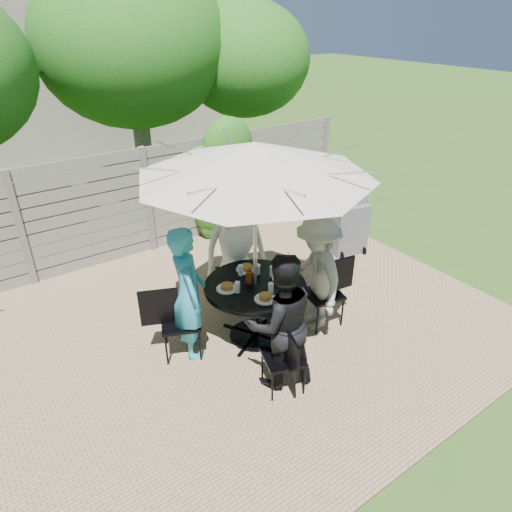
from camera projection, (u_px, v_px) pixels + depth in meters
backyard_envelope at (34, 58)px, 12.19m from camera, size 60.00×60.00×5.00m
patio_table at (255, 301)px, 5.72m from camera, size 1.55×1.55×0.82m
umbrella at (255, 159)px, 4.85m from camera, size 3.28×3.28×2.57m
chair_back at (234, 282)px, 6.66m from camera, size 0.53×0.70×0.92m
person_back at (236, 248)px, 6.25m from camera, size 1.00×0.79×1.80m
chair_left at (181, 334)px, 5.58m from camera, size 0.73×0.61×0.96m
person_left at (188, 293)px, 5.34m from camera, size 0.57×0.71×1.71m
chair_front at (283, 370)px, 5.06m from camera, size 0.54×0.68×0.88m
person_front at (280, 323)px, 4.91m from camera, size 0.94×0.82×1.64m
chair_right at (323, 305)px, 6.13m from camera, size 0.71×0.52×0.94m
person_right at (316, 274)px, 5.85m from camera, size 0.86×1.16×1.60m
plate_back at (246, 268)px, 5.89m from camera, size 0.26×0.26×0.06m
plate_left at (227, 287)px, 5.48m from camera, size 0.26×0.26×0.06m
plate_front at (265, 298)px, 5.29m from camera, size 0.26×0.26×0.06m
plate_right at (283, 277)px, 5.69m from camera, size 0.26×0.26×0.06m
glass_back at (241, 270)px, 5.75m from camera, size 0.07×0.07×0.14m
glass_left at (237, 287)px, 5.40m from camera, size 0.07×0.07×0.14m
glass_front at (271, 288)px, 5.38m from camera, size 0.07×0.07×0.14m
glass_right at (272, 271)px, 5.73m from camera, size 0.07×0.07×0.14m
syrup_jug at (249, 277)px, 5.58m from camera, size 0.09×0.09×0.16m
coffee_cup at (257, 270)px, 5.78m from camera, size 0.08×0.08×0.12m
bbq_grill at (348, 223)px, 7.83m from camera, size 0.67×0.57×1.20m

